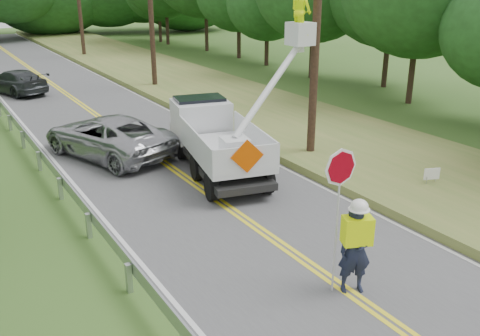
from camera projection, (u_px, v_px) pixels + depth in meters
ground at (398, 327)px, 10.47m from camera, size 140.00×140.00×0.00m
road at (138, 145)px, 21.64m from camera, size 7.20×96.00×0.03m
guardrail at (30, 142)px, 20.20m from camera, size 0.18×48.00×0.77m
utility_poles at (208, 4)px, 24.68m from camera, size 1.60×43.30×10.00m
tall_grass_verge at (279, 118)px, 25.09m from camera, size 7.00×96.00×0.30m
flagger at (356, 243)px, 11.26m from camera, size 1.24×0.74×3.32m
bucket_truck at (219, 126)px, 18.98m from camera, size 5.12×6.56×6.24m
suv_silver at (108, 136)px, 20.03m from camera, size 4.35×6.24×1.58m
suv_darkgrey at (15, 82)px, 30.63m from camera, size 3.43×5.12×1.38m
yard_sign at (432, 175)px, 16.83m from camera, size 0.52×0.22×0.79m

